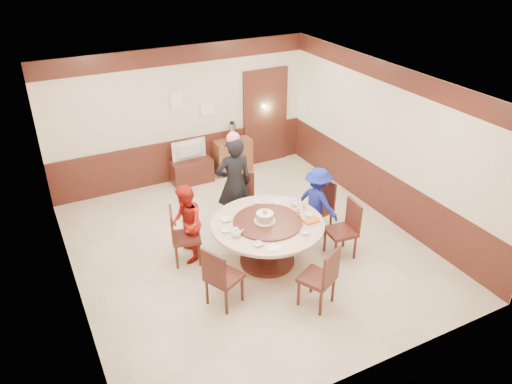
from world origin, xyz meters
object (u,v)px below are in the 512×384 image
person_blue (317,202)px  birthday_cake (265,217)px  side_cabinet (233,156)px  tv_stand (192,171)px  person_red (186,224)px  thermos (232,132)px  shrimp_platter (311,222)px  banquet_table (268,234)px  television (190,151)px  person_standing (234,184)px

person_blue → birthday_cake: bearing=85.7°
side_cabinet → person_blue: bearing=-84.9°
birthday_cake → side_cabinet: bearing=73.8°
tv_stand → birthday_cake: bearing=-89.5°
person_red → thermos: size_ratio=3.48×
shrimp_platter → banquet_table: bearing=151.6°
shrimp_platter → thermos: (0.31, 3.60, 0.16)m
birthday_cake → television: birthday_cake is taller
person_blue → television: bearing=3.2°
shrimp_platter → television: size_ratio=0.41×
person_standing → tv_stand: bearing=-82.1°
person_red → thermos: bearing=156.4°
banquet_table → tv_stand: 3.26m
person_blue → tv_stand: size_ratio=1.49×
person_blue → tv_stand: bearing=3.2°
side_cabinet → thermos: 0.57m
television → person_blue: bearing=110.4°
person_blue → thermos: (-0.26, 2.92, 0.31)m
person_standing → thermos: (0.92, 2.07, 0.07)m
banquet_table → thermos: 3.42m
banquet_table → birthday_cake: size_ratio=5.32×
shrimp_platter → tv_stand: 3.67m
banquet_table → thermos: size_ratio=4.66×
tv_stand → side_cabinet: side_cabinet is taller
birthday_cake → thermos: 3.39m
tv_stand → television: (0.00, 0.00, 0.46)m
banquet_table → shrimp_platter: 0.72m
television → thermos: 1.00m
person_standing → thermos: bearing=-107.6°
television → side_cabinet: size_ratio=0.92×
person_standing → shrimp_platter: (0.61, -1.52, -0.10)m
birthday_cake → side_cabinet: size_ratio=0.42×
banquet_table → television: (-0.07, 3.24, 0.18)m
person_red → tv_stand: person_red is taller
shrimp_platter → television: 3.63m
banquet_table → shrimp_platter: shrimp_platter is taller
banquet_table → television: television is taller
person_red → person_blue: 2.29m
person_standing → birthday_cake: (-0.03, -1.18, -0.02)m
banquet_table → shrimp_platter: bearing=-28.4°
thermos → tv_stand: bearing=-178.2°
shrimp_platter → television: television is taller
side_cabinet → shrimp_platter: bearing=-94.8°
tv_stand → television: bearing=0.0°
banquet_table → person_red: 1.30m
television → banquet_table: bearing=88.5°
tv_stand → thermos: bearing=1.8°
person_blue → shrimp_platter: 0.90m
television → tv_stand: bearing=180.0°
person_red → person_blue: size_ratio=1.04×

